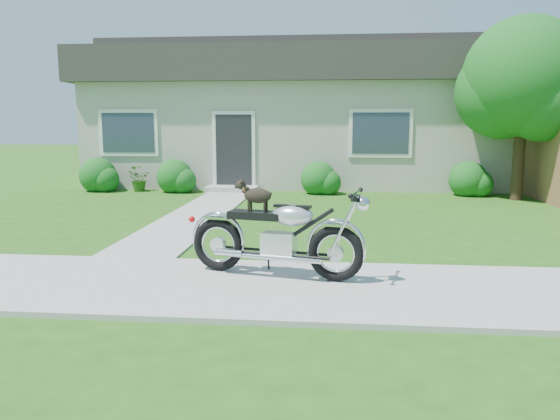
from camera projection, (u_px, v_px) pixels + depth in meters
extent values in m
plane|color=#235114|center=(223.00, 287.00, 6.32)|extent=(80.00, 80.00, 0.00)
cube|color=#9E9B93|center=(223.00, 285.00, 6.32)|extent=(24.00, 2.20, 0.04)
cube|color=#9E9B93|center=(200.00, 213.00, 11.38)|extent=(1.20, 8.00, 0.03)
cube|color=beige|center=(295.00, 134.00, 17.88)|extent=(12.00, 6.00, 3.00)
cube|color=#2D2B28|center=(296.00, 72.00, 17.56)|extent=(12.60, 6.60, 1.00)
cube|color=#2D2B28|center=(296.00, 49.00, 17.45)|extent=(12.60, 2.00, 0.60)
cube|color=black|center=(234.00, 153.00, 15.12)|extent=(1.00, 0.06, 2.10)
cube|color=#9E9B93|center=(232.00, 189.00, 14.93)|extent=(1.40, 0.70, 0.16)
cube|color=#2D3847|center=(128.00, 133.00, 15.32)|extent=(1.70, 0.05, 1.30)
cube|color=#2D3847|center=(380.00, 133.00, 14.64)|extent=(1.70, 0.05, 1.30)
cube|color=#926641|center=(525.00, 158.00, 14.41)|extent=(0.12, 0.12, 1.90)
cylinder|color=#3D2B1C|center=(519.00, 151.00, 13.26)|extent=(0.28, 0.28, 2.39)
sphere|color=#17581A|center=(524.00, 77.00, 12.98)|extent=(2.87, 2.87, 2.87)
sphere|color=#17581A|center=(545.00, 96.00, 12.72)|extent=(2.10, 2.10, 2.10)
sphere|color=#17581A|center=(318.00, 179.00, 14.53)|extent=(0.94, 0.94, 0.94)
sphere|color=#17581A|center=(175.00, 177.00, 14.91)|extent=(0.98, 0.98, 0.98)
sphere|color=#17581A|center=(98.00, 176.00, 15.12)|extent=(1.01, 1.01, 1.01)
sphere|color=#17581A|center=(468.00, 180.00, 14.15)|extent=(0.98, 0.98, 0.98)
imported|color=#275115|center=(138.00, 179.00, 15.07)|extent=(0.63, 0.56, 0.68)
imported|color=#1B621B|center=(327.00, 180.00, 14.56)|extent=(0.57, 0.57, 0.74)
torus|color=black|center=(336.00, 253.00, 6.35)|extent=(0.68, 0.26, 0.67)
torus|color=black|center=(218.00, 244.00, 6.82)|extent=(0.68, 0.26, 0.67)
cube|color=silver|center=(279.00, 245.00, 6.56)|extent=(0.44, 0.32, 0.30)
ellipsoid|color=silver|center=(292.00, 215.00, 6.45)|extent=(0.56, 0.40, 0.26)
cube|color=black|center=(255.00, 215.00, 6.60)|extent=(0.69, 0.40, 0.09)
cube|color=silver|center=(336.00, 225.00, 6.29)|extent=(0.32, 0.20, 0.03)
cube|color=silver|center=(218.00, 218.00, 6.76)|extent=(0.32, 0.20, 0.03)
cylinder|color=silver|center=(356.00, 193.00, 6.17)|extent=(0.16, 0.59, 0.03)
sphere|color=silver|center=(363.00, 204.00, 6.16)|extent=(0.20, 0.20, 0.17)
cylinder|color=silver|center=(275.00, 258.00, 6.46)|extent=(1.09, 0.30, 0.06)
ellipsoid|color=black|center=(258.00, 196.00, 6.55)|extent=(0.37, 0.24, 0.18)
sphere|color=black|center=(241.00, 185.00, 6.60)|extent=(0.13, 0.13, 0.11)
cylinder|color=black|center=(251.00, 205.00, 6.64)|extent=(0.03, 0.03, 0.14)
cylinder|color=black|center=(249.00, 206.00, 6.56)|extent=(0.03, 0.03, 0.14)
cylinder|color=black|center=(267.00, 206.00, 6.58)|extent=(0.03, 0.03, 0.14)
cylinder|color=black|center=(264.00, 207.00, 6.50)|extent=(0.03, 0.03, 0.14)
torus|color=#A65F2C|center=(245.00, 189.00, 6.59)|extent=(0.07, 0.10, 0.09)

